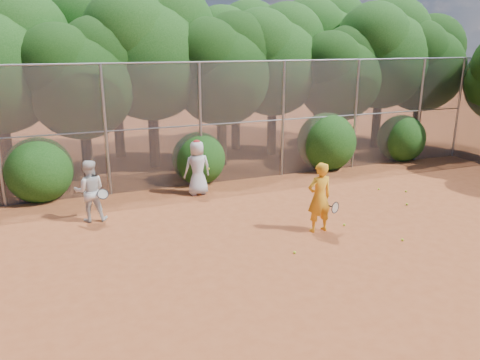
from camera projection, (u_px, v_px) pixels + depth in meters
name	position (u px, v px, depth m)	size (l,w,h in m)	color
ground	(320.00, 250.00, 10.81)	(80.00, 80.00, 0.00)	brown
fence_back	(226.00, 122.00, 15.53)	(20.05, 0.09, 4.03)	gray
tree_2	(81.00, 75.00, 15.20)	(3.99, 3.47, 5.47)	black
tree_3	(151.00, 48.00, 16.75)	(4.89, 4.26, 6.70)	black
tree_4	(222.00, 66.00, 17.27)	(4.19, 3.64, 5.73)	black
tree_5	(274.00, 56.00, 18.79)	(4.51, 3.92, 6.17)	black
tree_6	(340.00, 71.00, 18.94)	(3.86, 3.36, 5.29)	black
tree_7	(383.00, 49.00, 20.13)	(4.77, 4.14, 6.53)	black
tree_8	(423.00, 60.00, 20.70)	(4.25, 3.70, 5.82)	black
tree_10	(114.00, 41.00, 18.29)	(5.15, 4.48, 7.06)	black
tree_11	(236.00, 52.00, 19.83)	(4.64, 4.03, 6.35)	black
tree_12	(321.00, 44.00, 21.86)	(5.02, 4.37, 6.88)	black
bush_0	(39.00, 167.00, 14.02)	(2.00, 2.00, 2.00)	#153F0F
bush_1	(199.00, 156.00, 15.81)	(1.80, 1.80, 1.80)	#153F0F
bush_2	(327.00, 139.00, 17.52)	(2.20, 2.20, 2.20)	#153F0F
bush_3	(401.00, 136.00, 18.80)	(1.90, 1.90, 1.90)	#153F0F
player_yellow	(319.00, 197.00, 11.62)	(0.83, 0.49, 1.80)	orange
player_teen	(197.00, 168.00, 14.49)	(0.87, 0.59, 1.74)	silver
player_white	(90.00, 191.00, 12.35)	(0.90, 0.78, 1.66)	silver
ball_0	(344.00, 225.00, 12.18)	(0.07, 0.07, 0.07)	#C2DB27
ball_1	(379.00, 189.00, 15.11)	(0.07, 0.07, 0.07)	#C2DB27
ball_2	(402.00, 240.00, 11.26)	(0.07, 0.07, 0.07)	#C2DB27
ball_3	(407.00, 204.00, 13.71)	(0.07, 0.07, 0.07)	#C2DB27
ball_4	(295.00, 252.00, 10.59)	(0.07, 0.07, 0.07)	#C2DB27
ball_5	(406.00, 191.00, 14.90)	(0.07, 0.07, 0.07)	#C2DB27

